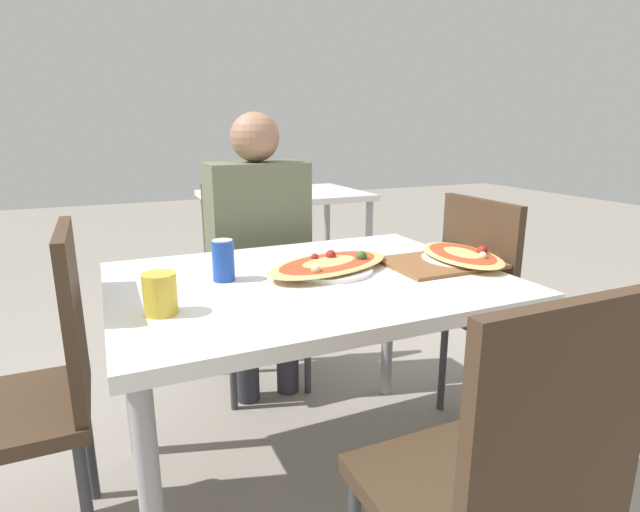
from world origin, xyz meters
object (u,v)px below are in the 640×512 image
person_seated (259,235)px  dining_table (309,299)px  chair_far_seated (253,274)px  pizza_main (329,265)px  pizza_second (462,256)px  chair_near_camera (498,488)px  chair_side_left (34,383)px  chair_side_right (496,304)px  soda_can (223,260)px  drink_glass (160,294)px

person_seated → dining_table: bearing=86.5°
chair_far_seated → pizza_main: chair_far_seated is taller
pizza_second → pizza_main: bearing=170.4°
dining_table → chair_far_seated: 0.78m
chair_near_camera → chair_side_left: (-0.83, 0.80, 0.00)m
chair_near_camera → chair_side_left: bearing=136.2°
chair_near_camera → person_seated: person_seated is taller
chair_far_seated → chair_side_right: (0.73, -0.77, 0.00)m
chair_far_seated → chair_near_camera: 1.54m
soda_can → drink_glass: 0.30m
chair_side_left → chair_side_right: 1.55m
chair_near_camera → drink_glass: bearing=129.1°
pizza_main → soda_can: soda_can is taller
pizza_second → chair_side_left: bearing=176.8°
chair_far_seated → pizza_second: size_ratio=2.24×
chair_side_left → pizza_main: (0.86, 0.01, 0.22)m
chair_side_right → soda_can: (-1.02, 0.07, 0.27)m
dining_table → chair_side_right: chair_side_right is taller
person_seated → chair_near_camera: bearing=90.8°
person_seated → drink_glass: 0.94m
chair_side_right → drink_glass: (-1.23, -0.14, 0.26)m
chair_side_right → person_seated: size_ratio=0.75×
dining_table → person_seated: bearing=86.5°
chair_side_right → pizza_second: (-0.23, -0.05, 0.22)m
dining_table → chair_far_seated: (0.04, 0.77, -0.13)m
chair_near_camera → pizza_second: bearing=56.0°
dining_table → chair_near_camera: 0.78m
chair_side_left → person_seated: (0.81, 0.63, 0.21)m
drink_glass → pizza_second: size_ratio=0.25×
soda_can → drink_glass: (-0.21, -0.21, -0.01)m
pizza_second → chair_side_right: bearing=12.7°
dining_table → chair_side_left: 0.79m
soda_can → chair_near_camera: bearing=-70.0°
dining_table → chair_near_camera: size_ratio=1.27×
pizza_main → person_seated: bearing=93.9°
soda_can → chair_side_left: bearing=-175.0°
pizza_main → drink_glass: 0.57m
chair_near_camera → person_seated: size_ratio=0.75×
chair_side_right → pizza_second: size_ratio=2.24×
chair_far_seated → chair_side_right: bearing=133.7°
person_seated → drink_glass: bearing=58.1°
dining_table → person_seated: person_seated is taller
dining_table → chair_side_right: size_ratio=1.27×
drink_glass → soda_can: bearing=45.6°
chair_far_seated → person_seated: bearing=90.0°
person_seated → soda_can: bearing=63.7°
chair_near_camera → pizza_main: chair_near_camera is taller
chair_near_camera → chair_side_right: (0.71, 0.77, 0.00)m
chair_far_seated → pizza_main: 0.77m
dining_table → chair_side_right: 0.78m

